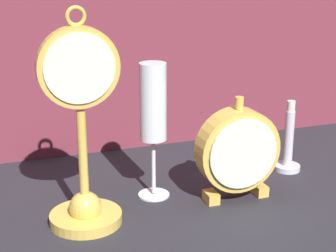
{
  "coord_description": "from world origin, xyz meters",
  "views": [
    {
      "loc": [
        -0.3,
        -0.76,
        0.41
      ],
      "look_at": [
        0.0,
        0.08,
        0.12
      ],
      "focal_mm": 60.0,
      "sensor_mm": 36.0,
      "label": 1
    }
  ],
  "objects_px": {
    "mantel_clock_silver": "(238,151)",
    "brass_candlestick": "(288,148)",
    "pocket_watch_on_stand": "(82,147)",
    "champagne_flute": "(153,111)"
  },
  "relations": [
    {
      "from": "pocket_watch_on_stand",
      "to": "brass_candlestick",
      "type": "height_order",
      "value": "pocket_watch_on_stand"
    },
    {
      "from": "brass_candlestick",
      "to": "pocket_watch_on_stand",
      "type": "bearing_deg",
      "value": -168.42
    },
    {
      "from": "mantel_clock_silver",
      "to": "brass_candlestick",
      "type": "bearing_deg",
      "value": 29.04
    },
    {
      "from": "pocket_watch_on_stand",
      "to": "mantel_clock_silver",
      "type": "relative_size",
      "value": 1.86
    },
    {
      "from": "mantel_clock_silver",
      "to": "brass_candlestick",
      "type": "xyz_separation_m",
      "value": [
        0.15,
        0.08,
        -0.04
      ]
    },
    {
      "from": "pocket_watch_on_stand",
      "to": "brass_candlestick",
      "type": "relative_size",
      "value": 2.43
    },
    {
      "from": "pocket_watch_on_stand",
      "to": "champagne_flute",
      "type": "relative_size",
      "value": 1.43
    },
    {
      "from": "pocket_watch_on_stand",
      "to": "champagne_flute",
      "type": "height_order",
      "value": "pocket_watch_on_stand"
    },
    {
      "from": "brass_candlestick",
      "to": "champagne_flute",
      "type": "bearing_deg",
      "value": -174.98
    },
    {
      "from": "pocket_watch_on_stand",
      "to": "brass_candlestick",
      "type": "bearing_deg",
      "value": 11.58
    }
  ]
}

